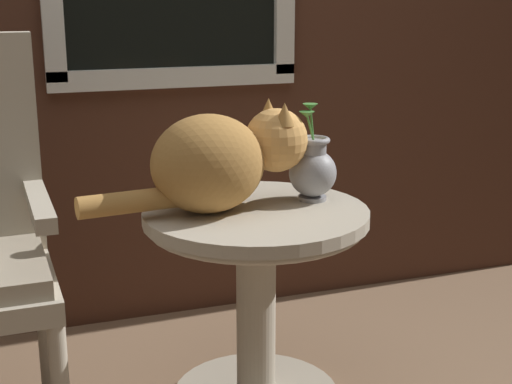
{
  "coord_description": "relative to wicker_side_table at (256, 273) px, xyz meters",
  "views": [
    {
      "loc": [
        -0.44,
        -1.78,
        1.2
      ],
      "look_at": [
        0.23,
        0.11,
        0.65
      ],
      "focal_mm": 52.34,
      "sensor_mm": 36.0,
      "label": 1
    }
  ],
  "objects": [
    {
      "name": "cat",
      "position": [
        -0.1,
        0.03,
        0.33
      ],
      "size": [
        0.66,
        0.3,
        0.3
      ],
      "color": "#AD7A3D",
      "rests_on": "wicker_side_table"
    },
    {
      "name": "pewter_vase_with_ivy",
      "position": [
        0.19,
        0.04,
        0.28
      ],
      "size": [
        0.14,
        0.14,
        0.28
      ],
      "color": "#99999E",
      "rests_on": "wicker_side_table"
    },
    {
      "name": "wicker_side_table",
      "position": [
        0.0,
        0.0,
        0.0
      ],
      "size": [
        0.64,
        0.64,
        0.6
      ],
      "color": "#B2A893",
      "rests_on": "ground_plane"
    }
  ]
}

